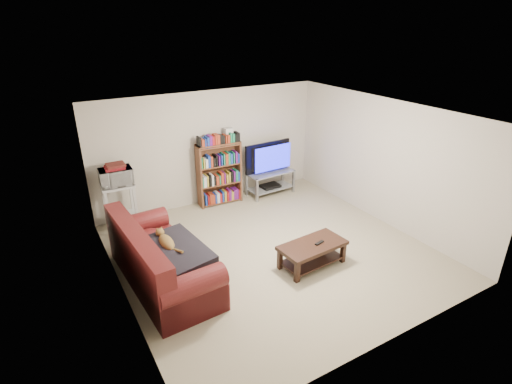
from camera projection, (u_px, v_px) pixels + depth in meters
floor at (273, 251)px, 6.94m from camera, size 5.00×5.00×0.00m
ceiling at (275, 114)px, 5.97m from camera, size 5.00×5.00×0.00m
wall_back at (210, 148)px, 8.43m from camera, size 5.00×0.00×5.00m
wall_front at (394, 264)px, 4.48m from camera, size 5.00×0.00×5.00m
wall_left at (116, 225)px, 5.30m from camera, size 0.00×5.00×5.00m
wall_right at (384, 162)px, 7.61m from camera, size 0.00×5.00×5.00m
sofa at (158, 264)px, 5.99m from camera, size 1.13×2.35×0.98m
blanket at (172, 252)px, 5.87m from camera, size 1.04×1.26×0.19m
cat at (166, 242)px, 6.01m from camera, size 0.29×0.64×0.19m
coffee_table at (312, 250)px, 6.45m from camera, size 1.14×0.63×0.40m
remote at (319, 243)px, 6.41m from camera, size 0.19×0.09×0.02m
tv_stand at (270, 179)px, 9.07m from camera, size 1.10×0.54×0.54m
television at (271, 158)px, 8.86m from camera, size 1.16×0.21×0.67m
dvd_player at (270, 186)px, 9.14m from camera, size 0.44×0.32×0.06m
bookshelf at (219, 173)px, 8.48m from camera, size 0.95×0.33×1.36m
shelf_clutter at (222, 137)px, 8.23m from camera, size 0.69×0.22×0.28m
microwave_stand at (120, 201)px, 7.42m from camera, size 0.60×0.45×0.93m
microwave at (116, 177)px, 7.23m from camera, size 0.59×0.41×0.32m
game_boxes at (115, 167)px, 7.15m from camera, size 0.35×0.31×0.05m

